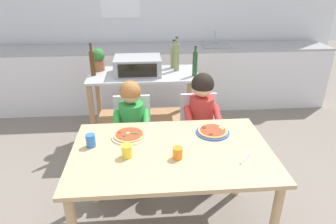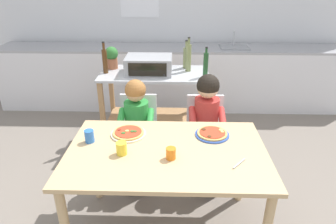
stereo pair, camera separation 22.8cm
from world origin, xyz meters
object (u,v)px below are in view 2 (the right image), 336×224
object	(u,v)px
kitchen_island_cart	(155,96)
drinking_cup_yellow	(122,148)
pizza_plate_cream	(128,133)
pizza_plate_blue_rimmed	(212,134)
drinking_cup_orange	(171,153)
bottle_dark_olive_oil	(186,57)
bottle_clear_vinegar	(188,57)
potted_herb_plant	(112,57)
drinking_cup_blue	(89,136)
dining_chair_left	(138,131)
bottle_slim_sauce	(105,60)
child_in_green_shirt	(136,121)
bottle_brown_beer	(206,64)
child_in_red_shirt	(207,118)
dining_table	(167,162)
toaster_oven	(149,65)
serving_spoon	(239,163)
dining_chair_right	(205,132)

from	to	relation	value
kitchen_island_cart	drinking_cup_yellow	world-z (taller)	kitchen_island_cart
pizza_plate_cream	pizza_plate_blue_rimmed	world-z (taller)	same
drinking_cup_orange	pizza_plate_cream	bearing A→B (deg)	136.66
pizza_plate_blue_rimmed	bottle_dark_olive_oil	bearing A→B (deg)	96.75
bottle_clear_vinegar	potted_herb_plant	distance (m)	0.87
drinking_cup_yellow	pizza_plate_blue_rimmed	bearing A→B (deg)	23.10
pizza_plate_blue_rimmed	kitchen_island_cart	bearing A→B (deg)	113.47
kitchen_island_cart	pizza_plate_blue_rimmed	distance (m)	1.31
potted_herb_plant	drinking_cup_blue	size ratio (longest dim) A/B	2.69
potted_herb_plant	drinking_cup_orange	xyz separation A→B (m)	(0.71, -1.65, -0.20)
bottle_clear_vinegar	dining_chair_left	world-z (taller)	bottle_clear_vinegar
bottle_slim_sauce	child_in_green_shirt	xyz separation A→B (m)	(0.42, -0.75, -0.35)
potted_herb_plant	dining_chair_left	bearing A→B (deg)	-64.84
bottle_slim_sauce	drinking_cup_blue	bearing A→B (deg)	-83.17
bottle_slim_sauce	bottle_clear_vinegar	bearing A→B (deg)	6.34
pizza_plate_cream	bottle_brown_beer	bearing A→B (deg)	58.32
bottle_brown_beer	child_in_red_shirt	distance (m)	0.72
dining_table	drinking_cup_yellow	distance (m)	0.34
pizza_plate_cream	toaster_oven	bearing A→B (deg)	87.19
kitchen_island_cart	dining_chair_left	world-z (taller)	kitchen_island_cart
potted_herb_plant	dining_chair_left	xyz separation A→B (m)	(0.38, -0.81, -0.51)
pizza_plate_blue_rimmed	dining_table	bearing A→B (deg)	-147.40
toaster_oven	dining_chair_left	size ratio (longest dim) A/B	0.61
kitchen_island_cart	bottle_brown_beer	distance (m)	0.70
serving_spoon	drinking_cup_blue	bearing A→B (deg)	166.37
drinking_cup_blue	serving_spoon	bearing A→B (deg)	-13.63
dining_chair_left	child_in_green_shirt	world-z (taller)	child_in_green_shirt
toaster_oven	drinking_cup_orange	bearing A→B (deg)	-79.73
bottle_dark_olive_oil	serving_spoon	xyz separation A→B (m)	(0.30, -1.75, -0.23)
dining_chair_left	pizza_plate_cream	xyz separation A→B (m)	(-0.00, -0.54, 0.28)
dining_chair_right	pizza_plate_blue_rimmed	bearing A→B (deg)	-89.98
child_in_red_shirt	serving_spoon	size ratio (longest dim) A/B	7.52
dining_chair_left	drinking_cup_blue	world-z (taller)	drinking_cup_blue
toaster_oven	serving_spoon	bearing A→B (deg)	-65.35
pizza_plate_blue_rimmed	pizza_plate_cream	bearing A→B (deg)	-179.36
pizza_plate_cream	drinking_cup_blue	world-z (taller)	drinking_cup_blue
bottle_brown_beer	drinking_cup_yellow	size ratio (longest dim) A/B	3.60
drinking_cup_yellow	child_in_red_shirt	bearing A→B (deg)	47.05
pizza_plate_cream	child_in_green_shirt	bearing A→B (deg)	89.99
serving_spoon	potted_herb_plant	bearing A→B (deg)	123.87
toaster_oven	drinking_cup_orange	size ratio (longest dim) A/B	6.29
drinking_cup_yellow	bottle_brown_beer	bearing A→B (deg)	63.52
kitchen_island_cart	child_in_green_shirt	xyz separation A→B (m)	(-0.12, -0.78, 0.07)
dining_table	drinking_cup_orange	world-z (taller)	drinking_cup_orange
bottle_clear_vinegar	bottle_dark_olive_oil	distance (m)	0.13
drinking_cup_yellow	serving_spoon	xyz separation A→B (m)	(0.77, -0.10, -0.04)
kitchen_island_cart	dining_table	bearing A→B (deg)	-82.66
potted_herb_plant	dining_chair_right	distance (m)	1.39
bottle_brown_beer	child_in_red_shirt	world-z (taller)	bottle_brown_beer
pizza_plate_cream	potted_herb_plant	bearing A→B (deg)	105.73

